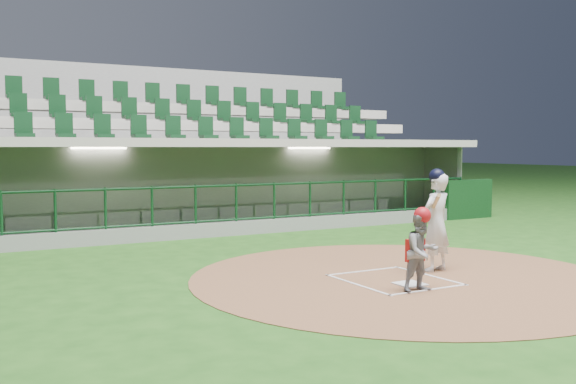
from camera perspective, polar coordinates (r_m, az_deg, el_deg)
ground at (r=11.01m, az=8.43°, el=-7.53°), size 120.00×120.00×0.00m
dirt_circle at (r=11.04m, az=10.32°, el=-7.49°), size 7.20×7.20×0.01m
home_plate at (r=10.47m, az=10.79°, el=-8.03°), size 0.43×0.43×0.02m
batter_box_chalk at (r=10.77m, az=9.41°, el=-7.70°), size 1.55×1.80×0.01m
dugout_structure at (r=17.71m, az=-7.00°, el=-0.03°), size 16.40×3.70×3.00m
seating_deck at (r=20.55m, az=-10.36°, el=1.79°), size 17.00×6.72×5.15m
batter at (r=11.56m, az=13.04°, el=-2.44°), size 0.89×0.91×1.81m
catcher at (r=9.92m, az=11.79°, el=-5.07°), size 0.59×0.46×1.28m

